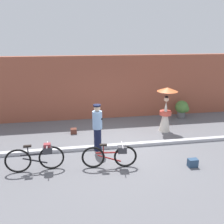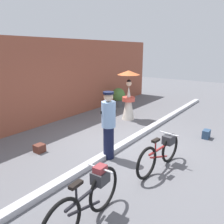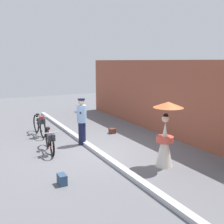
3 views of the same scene
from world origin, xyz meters
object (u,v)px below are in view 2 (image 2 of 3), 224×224
Objects in this scene: potted_plant_by_door at (119,96)px; backpack_spare at (206,134)px; backpack_on_pavement at (40,148)px; bicycle_far_side at (88,199)px; person_officer at (109,124)px; bicycle_near_officer at (161,152)px; person_with_parasol at (128,95)px.

backpack_spare is at bearing -110.69° from potted_plant_by_door.
bicycle_far_side is at bearing -111.76° from backpack_on_pavement.
person_officer reaches higher than bicycle_far_side.
potted_plant_by_door is (4.17, 4.03, 0.10)m from bicycle_near_officer.
backpack_on_pavement is (-1.11, 2.90, -0.29)m from bicycle_near_officer.
person_officer is 5.63× the size of backpack_spare.
potted_plant_by_door reaches higher than bicycle_near_officer.
person_officer is 0.89× the size of person_with_parasol.
bicycle_far_side is 2.24m from person_officer.
backpack_spare is at bearing -8.68° from bicycle_near_officer.
person_with_parasol reaches higher than person_officer.
bicycle_far_side is 7.44m from potted_plant_by_door.
person_with_parasol is 7.51× the size of backpack_on_pavement.
potted_plant_by_door is at bearing 31.18° from bicycle_far_side.
potted_plant_by_door is 3.52× the size of backpack_on_pavement.
bicycle_near_officer is 0.90× the size of person_with_parasol.
person_officer reaches higher than backpack_spare.
backpack_spare is (3.61, -3.29, 0.03)m from backpack_on_pavement.
backpack_spare is (4.70, -0.56, -0.31)m from bicycle_far_side.
person_with_parasol reaches higher than potted_plant_by_door.
person_with_parasol is (2.73, 2.59, 0.56)m from bicycle_near_officer.
backpack_spare is (2.78, -1.63, -0.76)m from person_officer.
person_with_parasol reaches higher than backpack_on_pavement.
person_officer is at bearing -63.47° from backpack_on_pavement.
bicycle_near_officer is at bearing -136.54° from person_with_parasol.
bicycle_near_officer is 5.69× the size of backpack_spare.
backpack_spare is (-1.67, -4.41, -0.36)m from potted_plant_by_door.
potted_plant_by_door is 2.95× the size of backpack_spare.
potted_plant_by_door reaches higher than backpack_on_pavement.
person_with_parasol is at bearing 43.46° from bicycle_near_officer.
bicycle_far_side reaches higher than bicycle_near_officer.
backpack_spare is (-0.23, -2.97, -0.83)m from person_with_parasol.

